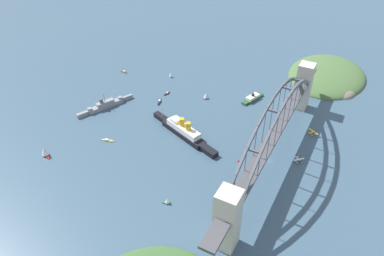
{
  "coord_description": "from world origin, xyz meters",
  "views": [
    {
      "loc": [
        -244.33,
        -52.11,
        214.04
      ],
      "look_at": [
        0.0,
        78.51,
        8.0
      ],
      "focal_mm": 33.83,
      "sensor_mm": 36.0,
      "label": 1
    }
  ],
  "objects_px": {
    "ocean_liner": "(184,131)",
    "small_boat_1": "(167,200)",
    "seaplane_taxiing_near_bridge": "(298,160)",
    "naval_cruiser": "(105,105)",
    "small_boat_6": "(159,101)",
    "harbor_arch_bridge": "(274,135)",
    "small_boat_0": "(206,95)",
    "seaplane_second_in_formation": "(312,132)",
    "small_boat_7": "(124,72)",
    "small_boat_4": "(167,93)",
    "harbor_ferry_steamer": "(253,98)",
    "channel_marker_buoy": "(238,160)",
    "small_boat_2": "(108,140)",
    "small_boat_5": "(45,151)",
    "small_boat_3": "(171,74)"
  },
  "relations": [
    {
      "from": "ocean_liner",
      "to": "small_boat_1",
      "type": "xyz_separation_m",
      "value": [
        -80.88,
        -30.55,
        -2.02
      ]
    },
    {
      "from": "harbor_arch_bridge",
      "to": "small_boat_4",
      "type": "xyz_separation_m",
      "value": [
        53.34,
        139.26,
        -27.81
      ]
    },
    {
      "from": "small_boat_3",
      "to": "small_boat_4",
      "type": "relative_size",
      "value": 0.91
    },
    {
      "from": "harbor_ferry_steamer",
      "to": "seaplane_taxiing_near_bridge",
      "type": "xyz_separation_m",
      "value": [
        -77.76,
        -71.36,
        -0.36
      ]
    },
    {
      "from": "small_boat_6",
      "to": "small_boat_7",
      "type": "height_order",
      "value": "small_boat_6"
    },
    {
      "from": "harbor_arch_bridge",
      "to": "small_boat_4",
      "type": "distance_m",
      "value": 151.69
    },
    {
      "from": "harbor_arch_bridge",
      "to": "small_boat_5",
      "type": "xyz_separation_m",
      "value": [
        -89.28,
        179.95,
        -22.93
      ]
    },
    {
      "from": "small_boat_2",
      "to": "seaplane_second_in_formation",
      "type": "bearing_deg",
      "value": -58.92
    },
    {
      "from": "harbor_ferry_steamer",
      "to": "small_boat_5",
      "type": "distance_m",
      "value": 219.99
    },
    {
      "from": "harbor_ferry_steamer",
      "to": "seaplane_second_in_formation",
      "type": "relative_size",
      "value": 3.03
    },
    {
      "from": "seaplane_second_in_formation",
      "to": "small_boat_1",
      "type": "xyz_separation_m",
      "value": [
        -141.1,
        78.39,
        0.94
      ]
    },
    {
      "from": "seaplane_second_in_formation",
      "to": "small_boat_7",
      "type": "height_order",
      "value": "seaplane_second_in_formation"
    },
    {
      "from": "seaplane_second_in_formation",
      "to": "small_boat_5",
      "type": "bearing_deg",
      "value": 125.33
    },
    {
      "from": "harbor_arch_bridge",
      "to": "small_boat_7",
      "type": "bearing_deg",
      "value": 71.25
    },
    {
      "from": "harbor_ferry_steamer",
      "to": "channel_marker_buoy",
      "type": "xyz_separation_m",
      "value": [
        -102.29,
        -24.92,
        -1.25
      ]
    },
    {
      "from": "small_boat_6",
      "to": "channel_marker_buoy",
      "type": "xyz_separation_m",
      "value": [
        -49.46,
        -113.45,
        0.25
      ]
    },
    {
      "from": "small_boat_0",
      "to": "small_boat_6",
      "type": "bearing_deg",
      "value": 126.95
    },
    {
      "from": "ocean_liner",
      "to": "naval_cruiser",
      "type": "xyz_separation_m",
      "value": [
        2.77,
        98.09,
        -1.97
      ]
    },
    {
      "from": "ocean_liner",
      "to": "small_boat_7",
      "type": "relative_size",
      "value": 8.35
    },
    {
      "from": "small_boat_1",
      "to": "small_boat_5",
      "type": "xyz_separation_m",
      "value": [
        -3.5,
        125.58,
        2.44
      ]
    },
    {
      "from": "harbor_ferry_steamer",
      "to": "channel_marker_buoy",
      "type": "relative_size",
      "value": 11.44
    },
    {
      "from": "seaplane_second_in_formation",
      "to": "small_boat_1",
      "type": "bearing_deg",
      "value": 150.94
    },
    {
      "from": "small_boat_0",
      "to": "small_boat_7",
      "type": "distance_m",
      "value": 118.03
    },
    {
      "from": "harbor_arch_bridge",
      "to": "small_boat_5",
      "type": "relative_size",
      "value": 21.36
    },
    {
      "from": "harbor_arch_bridge",
      "to": "small_boat_0",
      "type": "bearing_deg",
      "value": 55.57
    },
    {
      "from": "seaplane_second_in_formation",
      "to": "small_boat_3",
      "type": "relative_size",
      "value": 1.27
    },
    {
      "from": "harbor_arch_bridge",
      "to": "channel_marker_buoy",
      "type": "bearing_deg",
      "value": 121.49
    },
    {
      "from": "small_boat_0",
      "to": "small_boat_6",
      "type": "height_order",
      "value": "small_boat_0"
    },
    {
      "from": "small_boat_3",
      "to": "small_boat_7",
      "type": "bearing_deg",
      "value": 106.25
    },
    {
      "from": "harbor_ferry_steamer",
      "to": "small_boat_1",
      "type": "height_order",
      "value": "harbor_ferry_steamer"
    },
    {
      "from": "harbor_arch_bridge",
      "to": "naval_cruiser",
      "type": "bearing_deg",
      "value": 90.66
    },
    {
      "from": "small_boat_1",
      "to": "small_boat_2",
      "type": "relative_size",
      "value": 0.55
    },
    {
      "from": "seaplane_second_in_formation",
      "to": "small_boat_1",
      "type": "distance_m",
      "value": 161.42
    },
    {
      "from": "small_boat_0",
      "to": "channel_marker_buoy",
      "type": "height_order",
      "value": "small_boat_0"
    },
    {
      "from": "seaplane_second_in_formation",
      "to": "small_boat_5",
      "type": "xyz_separation_m",
      "value": [
        -144.61,
        203.97,
        3.39
      ]
    },
    {
      "from": "seaplane_second_in_formation",
      "to": "channel_marker_buoy",
      "type": "height_order",
      "value": "seaplane_second_in_formation"
    },
    {
      "from": "small_boat_5",
      "to": "seaplane_taxiing_near_bridge",
      "type": "bearing_deg",
      "value": -63.91
    },
    {
      "from": "small_boat_6",
      "to": "small_boat_7",
      "type": "xyz_separation_m",
      "value": [
        37.94,
        76.31,
        -0.12
      ]
    },
    {
      "from": "seaplane_taxiing_near_bridge",
      "to": "small_boat_4",
      "type": "height_order",
      "value": "seaplane_taxiing_near_bridge"
    },
    {
      "from": "ocean_liner",
      "to": "small_boat_6",
      "type": "bearing_deg",
      "value": 53.08
    },
    {
      "from": "seaplane_taxiing_near_bridge",
      "to": "small_boat_5",
      "type": "bearing_deg",
      "value": 116.09
    },
    {
      "from": "small_boat_0",
      "to": "small_boat_4",
      "type": "bearing_deg",
      "value": 106.2
    },
    {
      "from": "small_boat_2",
      "to": "small_boat_6",
      "type": "distance_m",
      "value": 81.22
    },
    {
      "from": "harbor_ferry_steamer",
      "to": "small_boat_3",
      "type": "relative_size",
      "value": 3.85
    },
    {
      "from": "harbor_arch_bridge",
      "to": "small_boat_3",
      "type": "distance_m",
      "value": 181.35
    },
    {
      "from": "ocean_liner",
      "to": "seaplane_taxiing_near_bridge",
      "type": "distance_m",
      "value": 108.26
    },
    {
      "from": "harbor_ferry_steamer",
      "to": "small_boat_6",
      "type": "height_order",
      "value": "harbor_ferry_steamer"
    },
    {
      "from": "naval_cruiser",
      "to": "small_boat_6",
      "type": "height_order",
      "value": "naval_cruiser"
    },
    {
      "from": "small_boat_7",
      "to": "small_boat_6",
      "type": "bearing_deg",
      "value": -116.43
    },
    {
      "from": "harbor_ferry_steamer",
      "to": "seaplane_taxiing_near_bridge",
      "type": "bearing_deg",
      "value": -137.46
    }
  ]
}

